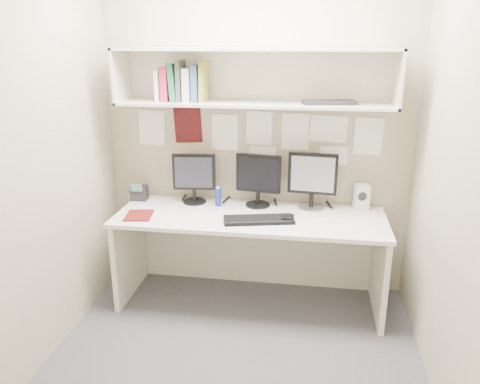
% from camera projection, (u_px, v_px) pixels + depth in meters
% --- Properties ---
extents(floor, '(2.40, 2.00, 0.01)m').
position_uv_depth(floor, '(236.00, 352.00, 3.10)').
color(floor, '#454449').
rests_on(floor, ground).
extents(wall_back, '(2.40, 0.02, 2.60)m').
position_uv_depth(wall_back, '(257.00, 131.00, 3.64)').
color(wall_back, tan).
rests_on(wall_back, ground).
extents(wall_front, '(2.40, 0.02, 2.60)m').
position_uv_depth(wall_front, '(193.00, 225.00, 1.76)').
color(wall_front, tan).
rests_on(wall_front, ground).
extents(wall_left, '(0.02, 2.00, 2.60)m').
position_uv_depth(wall_left, '(44.00, 154.00, 2.88)').
color(wall_left, tan).
rests_on(wall_left, ground).
extents(wall_right, '(0.02, 2.00, 2.60)m').
position_uv_depth(wall_right, '(454.00, 170.00, 2.53)').
color(wall_right, tan).
rests_on(wall_right, ground).
extents(desk, '(2.00, 0.70, 0.73)m').
position_uv_depth(desk, '(250.00, 259.00, 3.60)').
color(desk, silver).
rests_on(desk, floor).
extents(overhead_hutch, '(2.00, 0.38, 0.40)m').
position_uv_depth(overhead_hutch, '(255.00, 77.00, 3.38)').
color(overhead_hutch, beige).
rests_on(overhead_hutch, wall_back).
extents(pinned_papers, '(1.92, 0.01, 0.48)m').
position_uv_depth(pinned_papers, '(256.00, 137.00, 3.65)').
color(pinned_papers, white).
rests_on(pinned_papers, wall_back).
extents(monitor_left, '(0.34, 0.19, 0.39)m').
position_uv_depth(monitor_left, '(194.00, 176.00, 3.70)').
color(monitor_left, black).
rests_on(monitor_left, desk).
extents(monitor_center, '(0.35, 0.19, 0.41)m').
position_uv_depth(monitor_center, '(258.00, 178.00, 3.62)').
color(monitor_center, black).
rests_on(monitor_center, desk).
extents(monitor_right, '(0.37, 0.21, 0.43)m').
position_uv_depth(monitor_right, '(312.00, 178.00, 3.56)').
color(monitor_right, '#A5A5AA').
rests_on(monitor_right, desk).
extents(keyboard, '(0.53, 0.29, 0.02)m').
position_uv_depth(keyboard, '(259.00, 220.00, 3.36)').
color(keyboard, black).
rests_on(keyboard, desk).
extents(mouse, '(0.09, 0.12, 0.04)m').
position_uv_depth(mouse, '(288.00, 218.00, 3.37)').
color(mouse, black).
rests_on(mouse, desk).
extents(speaker, '(0.12, 0.13, 0.20)m').
position_uv_depth(speaker, '(362.00, 197.00, 3.58)').
color(speaker, silver).
rests_on(speaker, desk).
extents(blue_bottle, '(0.05, 0.05, 0.16)m').
position_uv_depth(blue_bottle, '(218.00, 197.00, 3.66)').
color(blue_bottle, navy).
rests_on(blue_bottle, desk).
extents(maroon_notebook, '(0.22, 0.26, 0.01)m').
position_uv_depth(maroon_notebook, '(139.00, 215.00, 3.46)').
color(maroon_notebook, '#5B100F').
rests_on(maroon_notebook, desk).
extents(desk_phone, '(0.13, 0.12, 0.15)m').
position_uv_depth(desk_phone, '(139.00, 193.00, 3.81)').
color(desk_phone, black).
rests_on(desk_phone, desk).
extents(book_stack, '(0.37, 0.18, 0.29)m').
position_uv_depth(book_stack, '(182.00, 83.00, 3.43)').
color(book_stack, white).
rests_on(book_stack, overhead_hutch).
extents(hutch_tray, '(0.39, 0.21, 0.03)m').
position_uv_depth(hutch_tray, '(329.00, 102.00, 3.30)').
color(hutch_tray, black).
rests_on(hutch_tray, overhead_hutch).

